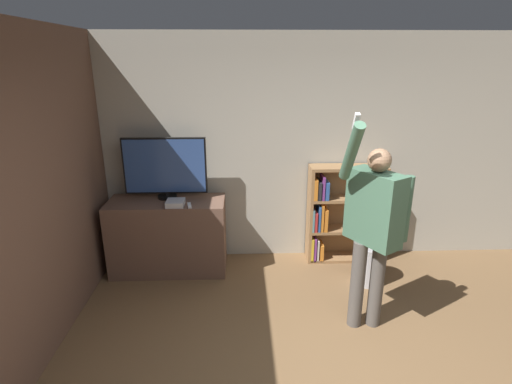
% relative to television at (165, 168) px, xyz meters
% --- Properties ---
extents(wall_back, '(6.88, 0.06, 2.70)m').
position_rel_television_xyz_m(wall_back, '(1.68, 0.27, 0.12)').
color(wall_back, '#B2AD9E').
rests_on(wall_back, ground_plane).
extents(wall_side_brick, '(0.06, 4.24, 2.70)m').
position_rel_television_xyz_m(wall_side_brick, '(-0.79, -1.08, 0.12)').
color(wall_side_brick, brown).
rests_on(wall_side_brick, ground_plane).
extents(tv_ledge, '(1.33, 0.55, 0.87)m').
position_rel_television_xyz_m(tv_ledge, '(0.00, -0.10, -0.80)').
color(tv_ledge, brown).
rests_on(tv_ledge, ground_plane).
extents(television, '(0.94, 0.22, 0.71)m').
position_rel_television_xyz_m(television, '(0.00, 0.00, 0.00)').
color(television, black).
rests_on(television, tv_ledge).
extents(game_console, '(0.20, 0.21, 0.06)m').
position_rel_television_xyz_m(game_console, '(0.13, -0.25, -0.34)').
color(game_console, silver).
rests_on(game_console, tv_ledge).
extents(remote_loose, '(0.06, 0.14, 0.02)m').
position_rel_television_xyz_m(remote_loose, '(0.29, -0.29, -0.35)').
color(remote_loose, white).
rests_on(remote_loose, tv_ledge).
extents(bookshelf, '(0.91, 0.28, 1.21)m').
position_rel_television_xyz_m(bookshelf, '(2.04, 0.09, -0.63)').
color(bookshelf, '#997047').
rests_on(bookshelf, ground_plane).
extents(person, '(0.64, 0.59, 2.03)m').
position_rel_television_xyz_m(person, '(2.01, -1.24, -0.18)').
color(person, '#56514C').
rests_on(person, ground_plane).
extents(waste_bin, '(0.34, 0.34, 0.45)m').
position_rel_television_xyz_m(waste_bin, '(2.28, -0.48, -1.01)').
color(waste_bin, '#B7B7BC').
rests_on(waste_bin, ground_plane).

